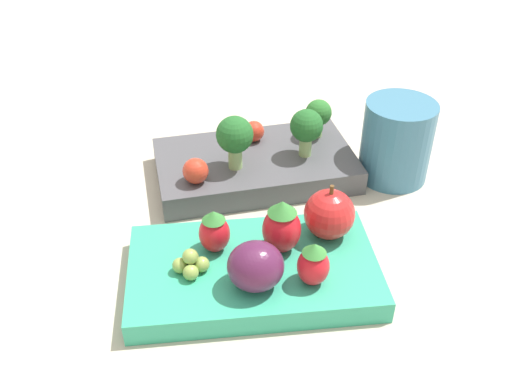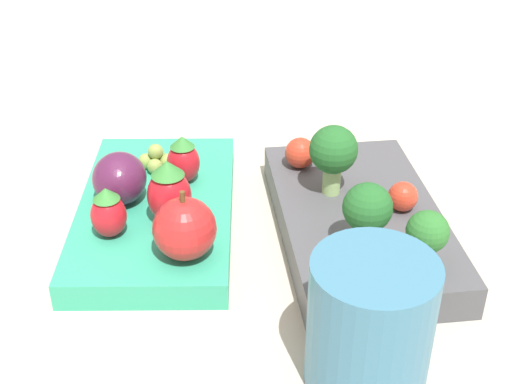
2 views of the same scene
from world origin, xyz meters
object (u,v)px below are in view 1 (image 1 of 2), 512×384
(strawberry_1, at_px, (282,227))
(strawberry_2, at_px, (214,231))
(bento_box_savoury, at_px, (255,166))
(bento_box_fruit, at_px, (257,271))
(plum, at_px, (251,266))
(broccoli_floret_0, at_px, (235,136))
(strawberry_0, at_px, (313,264))
(broccoli_floret_1, at_px, (318,114))
(cherry_tomato_0, at_px, (196,171))
(cherry_tomato_1, at_px, (254,131))
(drinking_cup, at_px, (396,141))
(grape_cluster, at_px, (191,263))
(apple, at_px, (329,214))
(broccoli_floret_2, at_px, (306,127))

(strawberry_1, xyz_separation_m, strawberry_2, (-0.06, 0.00, -0.00))
(bento_box_savoury, height_order, bento_box_fruit, bento_box_savoury)
(strawberry_2, height_order, plum, same)
(broccoli_floret_0, bearing_deg, strawberry_0, -71.91)
(bento_box_fruit, relative_size, plum, 4.70)
(broccoli_floret_1, height_order, strawberry_2, broccoli_floret_1)
(bento_box_fruit, distance_m, strawberry_2, 0.05)
(bento_box_fruit, relative_size, cherry_tomato_0, 8.29)
(broccoli_floret_0, height_order, strawberry_0, broccoli_floret_0)
(plum, bearing_deg, cherry_tomato_0, 107.56)
(cherry_tomato_0, distance_m, strawberry_2, 0.10)
(strawberry_0, height_order, strawberry_2, strawberry_2)
(strawberry_1, relative_size, strawberry_2, 1.24)
(cherry_tomato_1, xyz_separation_m, strawberry_2, (-0.05, -0.18, 0.00))
(cherry_tomato_1, xyz_separation_m, drinking_cup, (0.15, -0.04, 0.01))
(broccoli_floret_0, relative_size, strawberry_2, 1.39)
(cherry_tomato_0, bearing_deg, strawberry_0, -56.39)
(cherry_tomato_1, xyz_separation_m, strawberry_1, (0.01, -0.18, 0.01))
(grape_cluster, bearing_deg, strawberry_0, -11.64)
(broccoli_floret_1, distance_m, strawberry_2, 0.22)
(strawberry_1, height_order, plum, strawberry_1)
(apple, relative_size, drinking_cup, 0.61)
(apple, height_order, drinking_cup, drinking_cup)
(cherry_tomato_0, height_order, cherry_tomato_1, cherry_tomato_0)
(cherry_tomato_1, xyz_separation_m, strawberry_0, (0.03, -0.22, 0.00))
(cherry_tomato_0, height_order, drinking_cup, drinking_cup)
(broccoli_floret_0, relative_size, cherry_tomato_1, 2.50)
(bento_box_savoury, distance_m, strawberry_1, 0.15)
(cherry_tomato_0, bearing_deg, broccoli_floret_0, 30.24)
(plum, distance_m, drinking_cup, 0.25)
(bento_box_savoury, distance_m, strawberry_2, 0.15)
(broccoli_floret_2, height_order, plum, broccoli_floret_2)
(strawberry_0, height_order, grape_cluster, strawberry_0)
(broccoli_floret_2, xyz_separation_m, grape_cluster, (-0.12, -0.17, -0.03))
(broccoli_floret_0, relative_size, cherry_tomato_0, 2.23)
(cherry_tomato_0, bearing_deg, plum, -72.44)
(cherry_tomato_1, bearing_deg, cherry_tomato_0, -129.85)
(bento_box_fruit, height_order, broccoli_floret_0, broccoli_floret_0)
(plum, bearing_deg, grape_cluster, 157.18)
(bento_box_savoury, xyz_separation_m, cherry_tomato_1, (0.00, 0.03, 0.03))
(broccoli_floret_2, xyz_separation_m, cherry_tomato_0, (-0.12, -0.04, -0.02))
(broccoli_floret_0, height_order, cherry_tomato_1, broccoli_floret_0)
(strawberry_1, xyz_separation_m, plum, (-0.03, -0.04, -0.00))
(broccoli_floret_2, distance_m, apple, 0.13)
(cherry_tomato_0, height_order, strawberry_1, strawberry_1)
(bento_box_fruit, bearing_deg, plum, -103.58)
(broccoli_floret_0, bearing_deg, drinking_cup, 3.55)
(grape_cluster, bearing_deg, drinking_cup, 36.00)
(strawberry_1, xyz_separation_m, grape_cluster, (-0.08, -0.02, -0.02))
(apple, relative_size, strawberry_0, 1.32)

